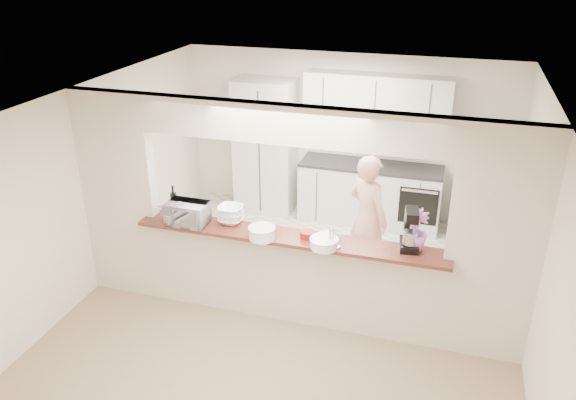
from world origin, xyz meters
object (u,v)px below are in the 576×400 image
at_px(stand_mixer, 410,230).
at_px(refrigerator, 484,184).
at_px(person, 368,219).
at_px(toaster_oven, 187,213).

bearing_deg(stand_mixer, refrigerator, 72.77).
xyz_separation_m(refrigerator, stand_mixer, (-0.80, -2.59, 0.43)).
xyz_separation_m(stand_mixer, person, (-0.58, 1.06, -0.46)).
bearing_deg(toaster_oven, refrigerator, 41.03).
bearing_deg(stand_mixer, person, 118.79).
xyz_separation_m(toaster_oven, stand_mixer, (2.40, 0.16, 0.07)).
distance_m(toaster_oven, stand_mixer, 2.40).
height_order(toaster_oven, stand_mixer, stand_mixer).
bearing_deg(person, toaster_oven, 70.76).
bearing_deg(toaster_oven, stand_mixer, 4.28).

